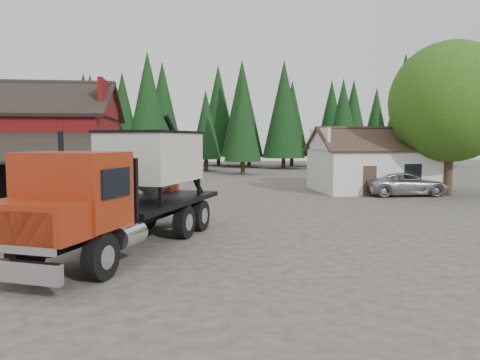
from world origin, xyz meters
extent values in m
plane|color=#433A34|center=(0.00, 0.00, 0.00)|extent=(120.00, 120.00, 0.00)
cube|color=maroon|center=(-11.00, 10.00, 2.50)|extent=(12.00, 10.00, 5.00)
cube|color=black|center=(-11.00, 12.50, 6.00)|extent=(12.80, 5.53, 2.35)
cube|color=maroon|center=(-5.00, 10.00, 6.00)|extent=(0.25, 7.00, 2.00)
cylinder|color=#382619|center=(-5.60, 2.10, 1.40)|extent=(0.20, 0.20, 2.80)
cube|color=silver|center=(13.00, 13.00, 1.50)|extent=(8.00, 6.00, 3.00)
cube|color=#38281E|center=(13.00, 11.50, 3.75)|extent=(8.60, 3.42, 1.80)
cube|color=#38281E|center=(13.00, 14.50, 3.75)|extent=(8.60, 3.42, 1.80)
cube|color=silver|center=(9.00, 13.00, 3.75)|extent=(0.20, 4.20, 1.50)
cube|color=silver|center=(17.00, 13.00, 3.75)|extent=(0.20, 4.20, 1.50)
cube|color=#38281E|center=(11.50, 9.98, 1.00)|extent=(0.90, 0.06, 2.00)
cube|color=black|center=(14.50, 9.98, 1.60)|extent=(1.20, 0.06, 1.00)
cylinder|color=#382619|center=(17.00, 10.00, 1.60)|extent=(0.60, 0.60, 3.20)
sphere|color=#255413|center=(17.00, 10.00, 6.20)|extent=(8.00, 8.00, 8.00)
sphere|color=#255413|center=(15.80, 10.80, 5.00)|extent=(4.40, 4.40, 4.40)
sphere|color=#255413|center=(18.00, 9.20, 5.30)|extent=(4.80, 4.80, 4.80)
cylinder|color=#382619|center=(6.00, 30.00, 0.80)|extent=(0.44, 0.44, 1.60)
cone|color=black|center=(6.00, 30.00, 5.90)|extent=(3.96, 3.96, 9.00)
cylinder|color=#382619|center=(22.00, 26.00, 0.80)|extent=(0.44, 0.44, 1.60)
cone|color=black|center=(22.00, 26.00, 6.90)|extent=(4.84, 4.84, 11.00)
cylinder|color=#382619|center=(-4.00, 34.00, 0.80)|extent=(0.44, 0.44, 1.60)
cone|color=black|center=(-4.00, 34.00, 7.40)|extent=(5.28, 5.28, 12.00)
cylinder|color=black|center=(-5.30, -5.48, 0.62)|extent=(0.89, 1.30, 1.25)
cylinder|color=black|center=(-3.14, -6.49, 0.62)|extent=(0.89, 1.30, 1.25)
cylinder|color=black|center=(-3.01, -0.54, 0.62)|extent=(0.89, 1.30, 1.25)
cylinder|color=black|center=(-0.84, -1.54, 0.62)|extent=(0.89, 1.30, 1.25)
cylinder|color=black|center=(-2.34, 0.90, 0.62)|extent=(0.89, 1.30, 1.25)
cylinder|color=black|center=(-0.17, -0.10, 0.62)|extent=(0.89, 1.30, 1.25)
cube|color=black|center=(-2.69, -2.69, 1.08)|extent=(5.24, 9.39, 0.45)
cube|color=silver|center=(-4.96, -7.58, 0.62)|extent=(2.46, 1.28, 0.51)
cube|color=silver|center=(-4.91, -7.48, 1.53)|extent=(2.01, 1.01, 1.02)
cube|color=maroon|center=(-4.62, -6.86, 1.70)|extent=(2.94, 2.41, 0.97)
cube|color=maroon|center=(-4.00, -5.52, 2.33)|extent=(3.29, 2.90, 2.10)
cube|color=black|center=(-4.39, -6.35, 2.67)|extent=(2.20, 1.09, 1.02)
cylinder|color=black|center=(-4.60, -4.12, 2.95)|extent=(0.21, 0.21, 2.04)
cube|color=black|center=(-3.53, -4.49, 2.27)|extent=(2.58, 1.29, 1.82)
cube|color=black|center=(-2.02, -1.25, 1.39)|extent=(5.40, 7.19, 0.18)
cube|color=beige|center=(-2.02, -1.25, 3.07)|extent=(3.95, 4.50, 1.82)
cone|color=beige|center=(-2.02, -1.25, 1.93)|extent=(3.32, 3.32, 0.80)
cube|color=black|center=(-2.02, -1.25, 4.00)|extent=(4.10, 4.65, 0.09)
cylinder|color=black|center=(-0.73, -0.09, 2.95)|extent=(1.77, 2.06, 3.47)
cube|color=maroon|center=(-1.49, 1.51, 1.70)|extent=(1.00, 1.11, 0.51)
cylinder|color=silver|center=(-2.51, -5.40, 0.97)|extent=(1.05, 1.30, 0.64)
imported|color=#ABACB3|center=(14.00, 10.00, 0.77)|extent=(5.62, 2.79, 1.53)
cube|color=maroon|center=(-3.07, 0.38, 0.30)|extent=(0.92, 1.23, 0.60)
camera|label=1|loc=(-1.18, -19.03, 3.73)|focal=35.00mm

